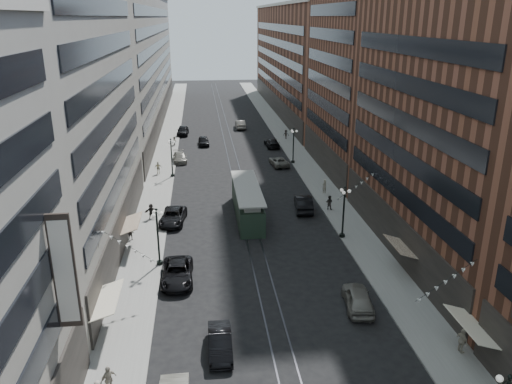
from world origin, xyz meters
name	(u,v)px	position (x,y,z in m)	size (l,w,h in m)	color
ground	(234,165)	(0.00, 60.00, 0.00)	(220.00, 220.00, 0.00)	black
sidewalk_west	(166,151)	(-11.00, 70.00, 0.07)	(4.00, 180.00, 0.15)	gray
sidewalk_east	(293,147)	(11.00, 70.00, 0.07)	(4.00, 180.00, 0.15)	gray
rail_west	(226,149)	(-0.70, 70.00, 0.01)	(0.12, 180.00, 0.02)	#2D2D33
rail_east	(234,149)	(0.70, 70.00, 0.01)	(0.12, 180.00, 0.02)	#2D2D33
building_west_mid	(67,107)	(-17.00, 33.00, 14.00)	(8.00, 36.00, 28.00)	gray
building_west_far	(140,60)	(-17.00, 96.00, 13.00)	(8.00, 90.00, 26.00)	gray
building_east_mid	(446,131)	(17.00, 28.00, 12.00)	(8.00, 30.00, 24.00)	brown
building_east_tower	(358,22)	(17.00, 56.00, 21.00)	(8.00, 26.00, 42.00)	brown
building_east_far	(292,60)	(17.00, 105.00, 12.00)	(8.00, 72.00, 24.00)	brown
lamppost_sw_far	(158,235)	(-9.20, 28.00, 3.10)	(1.03, 1.14, 5.52)	black
lamppost_sw_mid	(172,156)	(-9.20, 55.00, 3.10)	(1.03, 1.14, 5.52)	black
lamppost_se_far	(344,210)	(9.20, 32.00, 3.10)	(1.03, 1.14, 5.52)	black
lamppost_se_mid	(293,144)	(9.20, 60.00, 3.10)	(1.03, 1.14, 5.52)	black
streetcar	(247,203)	(0.00, 39.10, 1.65)	(2.85, 12.89, 3.57)	#1F3124
car_2	(177,273)	(-7.45, 24.90, 0.80)	(2.65, 5.74, 1.60)	black
car_4	(358,298)	(6.80, 19.06, 0.85)	(2.01, 5.00, 1.70)	slate
car_5	(220,343)	(-4.23, 14.75, 0.75)	(1.58, 4.53, 1.49)	black
pedestrian_2	(130,233)	(-12.50, 33.69, 0.91)	(0.73, 0.40, 1.51)	black
pedestrian_4	(462,341)	(12.03, 12.69, 1.06)	(1.07, 0.49, 1.83)	#BAB29A
car_7	(173,216)	(-8.40, 38.05, 0.77)	(2.55, 5.53, 1.54)	black
car_8	(180,157)	(-8.40, 62.98, 0.72)	(2.01, 4.94, 1.43)	slate
car_9	(183,130)	(-8.40, 82.10, 0.88)	(2.08, 5.17, 1.76)	black
car_10	(303,203)	(6.80, 40.27, 0.89)	(1.89, 5.43, 1.79)	black
car_11	(279,161)	(6.80, 59.01, 0.69)	(2.30, 4.99, 1.39)	#69665D
car_12	(272,143)	(7.39, 70.70, 0.76)	(2.13, 5.24, 1.52)	black
car_13	(204,141)	(-4.50, 73.41, 0.77)	(1.82, 4.52, 1.54)	black
car_14	(240,124)	(3.15, 86.68, 0.87)	(1.84, 5.28, 1.74)	slate
pedestrian_5	(151,211)	(-10.87, 39.32, 1.02)	(1.61, 0.46, 1.74)	black
pedestrian_6	(158,168)	(-11.27, 56.34, 1.06)	(1.07, 0.49, 1.82)	beige
pedestrian_7	(329,202)	(9.79, 39.81, 1.01)	(0.83, 0.46, 1.71)	black
pedestrian_8	(324,186)	(10.62, 45.53, 1.08)	(0.68, 0.44, 1.86)	#A49B87
pedestrian_9	(286,134)	(10.84, 76.09, 0.98)	(1.08, 0.44, 1.67)	black
pedestrian_extra_0	(108,380)	(-11.09, 11.45, 1.08)	(1.09, 0.50, 1.87)	#A69C8A
pedestrian_extra_1	(175,141)	(-9.63, 73.38, 0.94)	(1.47, 0.42, 1.58)	gray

